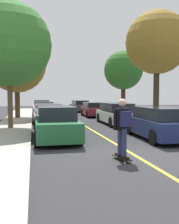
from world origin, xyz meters
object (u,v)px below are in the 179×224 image
object	(u,v)px
parked_car_right_farthest	(80,106)
fire_hydrant	(152,120)
street_tree_right_nearest	(157,43)
parked_car_left_farthest	(42,106)
skateboard	(122,158)
parked_car_right_nearest	(159,123)
parked_car_right_near	(116,114)
parked_car_right_far	(94,109)
street_tree_left_near	(17,64)
parked_car_left_far	(44,109)
parked_car_left_near	(48,115)
street_tree_left_nearest	(9,44)
street_tree_right_near	(123,70)
parked_car_left_nearest	(56,124)
skateboarder	(123,124)

from	to	relation	value
parked_car_right_farthest	fire_hydrant	xyz separation A→B (m)	(1.50, -15.78, -0.17)
parked_car_right_farthest	street_tree_right_nearest	bearing A→B (deg)	-81.72
parked_car_left_farthest	skateboard	bearing A→B (deg)	-85.82
parked_car_right_nearest	fire_hydrant	xyz separation A→B (m)	(1.50, 3.75, -0.21)
parked_car_right_farthest	fire_hydrant	distance (m)	15.85
parked_car_right_near	parked_car_right_farthest	bearing A→B (deg)	90.00
parked_car_right_far	street_tree_left_near	bearing A→B (deg)	-168.07
parked_car_right_nearest	parked_car_right_farthest	bearing A→B (deg)	89.99
street_tree_right_nearest	parked_car_right_near	bearing A→B (deg)	147.27
parked_car_right_near	street_tree_left_near	distance (m)	9.20
skateboard	parked_car_right_farthest	bearing A→B (deg)	82.81
parked_car_left_far	parked_car_right_farthest	size ratio (longest dim) A/B	1.00
parked_car_left_near	street_tree_right_nearest	bearing A→B (deg)	-16.28
parked_car_left_near	parked_car_left_far	size ratio (longest dim) A/B	0.97
parked_car_right_far	street_tree_left_nearest	world-z (taller)	street_tree_left_nearest
parked_car_right_near	street_tree_right_nearest	size ratio (longest dim) A/B	0.67
street_tree_right_nearest	parked_car_right_farthest	bearing A→B (deg)	98.28
parked_car_right_nearest	street_tree_left_near	distance (m)	13.46
parked_car_right_farthest	fire_hydrant	world-z (taller)	parked_car_right_farthest
parked_car_left_near	street_tree_right_nearest	xyz separation A→B (m)	(6.66, -1.94, 4.52)
street_tree_left_nearest	fire_hydrant	distance (m)	9.20
parked_car_left_near	parked_car_right_far	world-z (taller)	parked_car_left_near
parked_car_right_far	street_tree_right_nearest	bearing A→B (deg)	-74.62
street_tree_right_near	street_tree_left_near	bearing A→B (deg)	177.15
parked_car_left_far	parked_car_right_nearest	bearing A→B (deg)	-71.00
parked_car_left_nearest	street_tree_right_near	world-z (taller)	street_tree_right_near
skateboard	street_tree_left_nearest	bearing A→B (deg)	116.52
parked_car_right_far	street_tree_right_near	size ratio (longest dim) A/B	0.76
fire_hydrant	skateboarder	size ratio (longest dim) A/B	0.40
parked_car_left_nearest	parked_car_right_far	world-z (taller)	parked_car_left_nearest
skateboard	parked_car_right_near	bearing A→B (deg)	72.71
parked_car_left_nearest	parked_car_left_far	size ratio (longest dim) A/B	0.93
parked_car_left_far	skateboarder	xyz separation A→B (m)	(1.61, -16.29, 0.42)
parked_car_left_far	parked_car_right_far	xyz separation A→B (m)	(4.48, -0.51, -0.03)
parked_car_right_near	skateboarder	bearing A→B (deg)	-107.20
street_tree_left_nearest	street_tree_right_near	bearing A→B (deg)	35.54
parked_car_right_farthest	parked_car_left_nearest	bearing A→B (deg)	-103.42
street_tree_right_nearest	parked_car_right_nearest	bearing A→B (deg)	-115.47
street_tree_right_nearest	parked_car_left_near	bearing A→B (deg)	163.72
parked_car_left_farthest	skateboard	world-z (taller)	parked_car_left_farthest
parked_car_left_far	skateboard	xyz separation A→B (m)	(1.61, -16.26, -0.57)
parked_car_right_far	fire_hydrant	bearing A→B (deg)	-80.26
street_tree_left_nearest	parked_car_right_far	bearing A→B (deg)	50.78
parked_car_left_nearest	parked_car_right_far	distance (m)	12.57
parked_car_left_nearest	street_tree_left_nearest	bearing A→B (deg)	121.26
parked_car_right_far	parked_car_right_farthest	world-z (taller)	parked_car_right_farthest
street_tree_left_near	street_tree_right_near	bearing A→B (deg)	-2.85
parked_car_left_farthest	street_tree_left_nearest	world-z (taller)	street_tree_left_nearest
parked_car_right_nearest	fire_hydrant	distance (m)	4.05
parked_car_right_farthest	street_tree_right_near	size ratio (longest dim) A/B	0.83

